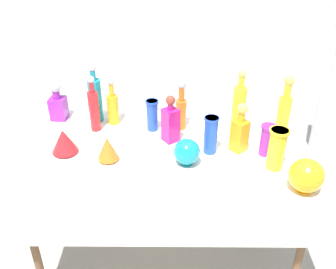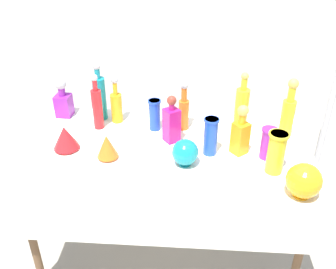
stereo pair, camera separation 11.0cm
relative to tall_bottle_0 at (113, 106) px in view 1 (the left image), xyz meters
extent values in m
plane|color=#A0998C|center=(0.35, -0.31, -0.88)|extent=(40.00, 40.00, 0.00)
cube|color=white|center=(0.35, -0.31, -0.13)|extent=(1.62, 0.97, 0.03)
cube|color=white|center=(0.35, -0.80, -0.24)|extent=(1.62, 0.01, 0.25)
cylinder|color=brown|center=(-0.36, -0.69, -0.51)|extent=(0.04, 0.04, 0.73)
cylinder|color=brown|center=(1.06, -0.69, -0.51)|extent=(0.04, 0.04, 0.73)
cylinder|color=brown|center=(-0.36, 0.07, -0.51)|extent=(0.04, 0.04, 0.73)
cylinder|color=brown|center=(1.06, 0.07, -0.51)|extent=(0.04, 0.04, 0.73)
cylinder|color=orange|center=(0.00, 0.00, -0.02)|extent=(0.07, 0.07, 0.19)
cylinder|color=orange|center=(0.00, 0.00, 0.11)|extent=(0.03, 0.03, 0.08)
sphere|color=#B2B2B7|center=(0.00, 0.00, 0.17)|extent=(0.05, 0.05, 0.05)
cylinder|color=yellow|center=(1.03, -0.12, 0.00)|extent=(0.08, 0.08, 0.23)
cylinder|color=yellow|center=(1.03, -0.12, 0.16)|extent=(0.04, 0.04, 0.09)
sphere|color=gold|center=(1.03, -0.12, 0.22)|extent=(0.06, 0.06, 0.06)
cylinder|color=yellow|center=(0.76, -0.12, 0.03)|extent=(0.08, 0.08, 0.30)
cylinder|color=yellow|center=(0.76, -0.12, 0.21)|extent=(0.03, 0.03, 0.07)
sphere|color=gold|center=(0.76, -0.12, 0.26)|extent=(0.04, 0.04, 0.04)
cylinder|color=teal|center=(-0.11, 0.03, 0.02)|extent=(0.08, 0.08, 0.28)
cylinder|color=teal|center=(-0.11, 0.03, 0.19)|extent=(0.03, 0.03, 0.07)
sphere|color=#B2B2B7|center=(-0.11, 0.03, 0.24)|extent=(0.05, 0.05, 0.05)
cylinder|color=red|center=(-0.10, -0.09, 0.01)|extent=(0.06, 0.06, 0.25)
cylinder|color=red|center=(-0.10, -0.09, 0.17)|extent=(0.03, 0.03, 0.07)
sphere|color=#B2B2B7|center=(-0.10, -0.09, 0.22)|extent=(0.04, 0.04, 0.04)
cylinder|color=orange|center=(0.42, -0.06, -0.02)|extent=(0.06, 0.06, 0.19)
cylinder|color=orange|center=(0.42, -0.06, 0.12)|extent=(0.03, 0.03, 0.09)
sphere|color=#B2B2B7|center=(0.42, -0.06, 0.18)|extent=(0.05, 0.05, 0.05)
cube|color=#C61972|center=(0.36, -0.21, -0.02)|extent=(0.11, 0.11, 0.20)
cylinder|color=#C61972|center=(0.36, -0.21, 0.11)|extent=(0.03, 0.03, 0.04)
sphere|color=maroon|center=(0.36, -0.21, 0.14)|extent=(0.05, 0.05, 0.05)
cube|color=orange|center=(0.74, -0.31, -0.02)|extent=(0.11, 0.11, 0.19)
cylinder|color=orange|center=(0.74, -0.31, 0.10)|extent=(0.04, 0.04, 0.06)
sphere|color=gold|center=(0.74, -0.31, 0.14)|extent=(0.06, 0.06, 0.06)
cube|color=purple|center=(-0.36, 0.05, -0.04)|extent=(0.10, 0.10, 0.14)
cylinder|color=purple|center=(-0.36, 0.05, 0.06)|extent=(0.04, 0.04, 0.06)
sphere|color=#B2B2B7|center=(-0.36, 0.05, 0.11)|extent=(0.07, 0.07, 0.07)
cylinder|color=blue|center=(0.58, -0.33, -0.01)|extent=(0.07, 0.07, 0.22)
cylinder|color=blue|center=(0.58, -0.33, 0.09)|extent=(0.08, 0.08, 0.01)
cylinder|color=yellow|center=(0.90, -0.48, 0.00)|extent=(0.09, 0.09, 0.23)
cylinder|color=yellow|center=(0.90, -0.48, 0.11)|extent=(0.10, 0.10, 0.01)
cylinder|color=purple|center=(0.89, -0.35, -0.03)|extent=(0.08, 0.08, 0.18)
cylinder|color=purple|center=(0.89, -0.35, 0.06)|extent=(0.09, 0.09, 0.01)
cylinder|color=blue|center=(0.25, -0.08, -0.02)|extent=(0.07, 0.07, 0.20)
cylinder|color=blue|center=(0.25, -0.08, 0.07)|extent=(0.08, 0.08, 0.01)
cylinder|color=red|center=(-0.23, -0.34, -0.11)|extent=(0.08, 0.08, 0.01)
cone|color=red|center=(-0.23, -0.34, -0.04)|extent=(0.15, 0.15, 0.13)
cylinder|color=orange|center=(0.02, -0.41, -0.11)|extent=(0.07, 0.07, 0.01)
cone|color=orange|center=(0.02, -0.41, -0.04)|extent=(0.12, 0.12, 0.13)
cylinder|color=orange|center=(1.00, -0.67, -0.11)|extent=(0.07, 0.07, 0.01)
sphere|color=orange|center=(1.00, -0.67, -0.03)|extent=(0.17, 0.17, 0.17)
cylinder|color=teal|center=(0.45, -0.45, -0.11)|extent=(0.06, 0.06, 0.01)
sphere|color=teal|center=(0.45, -0.45, -0.04)|extent=(0.14, 0.14, 0.14)
cube|color=white|center=(0.11, -0.70, -0.10)|extent=(0.06, 0.01, 0.04)
cube|color=white|center=(0.77, -0.72, -0.10)|extent=(0.06, 0.02, 0.04)
cylinder|color=silver|center=(1.46, 0.38, 0.28)|extent=(0.04, 0.04, 2.31)
cylinder|color=#333338|center=(1.46, 0.38, -0.86)|extent=(0.18, 0.18, 0.04)
camera|label=1|loc=(0.36, -2.08, 1.05)|focal=40.00mm
camera|label=2|loc=(0.47, -2.08, 1.05)|focal=40.00mm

